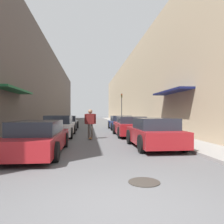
# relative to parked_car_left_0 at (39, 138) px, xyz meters

# --- Properties ---
(ground) EXTENTS (126.53, 126.53, 0.00)m
(ground) POSITION_rel_parked_car_left_0_xyz_m (2.31, 18.10, -0.61)
(ground) COLOR #515154
(curb_strip_left) EXTENTS (1.80, 57.51, 0.12)m
(curb_strip_left) POSITION_rel_parked_car_left_0_xyz_m (-2.06, 23.85, -0.55)
(curb_strip_left) COLOR gray
(curb_strip_left) RESTS_ON ground
(curb_strip_right) EXTENTS (1.80, 57.51, 0.12)m
(curb_strip_right) POSITION_rel_parked_car_left_0_xyz_m (6.68, 23.85, -0.55)
(curb_strip_right) COLOR gray
(curb_strip_right) RESTS_ON ground
(building_row_left) EXTENTS (4.90, 57.51, 10.04)m
(building_row_left) POSITION_rel_parked_car_left_0_xyz_m (-4.96, 23.85, 4.41)
(building_row_left) COLOR #564C47
(building_row_left) RESTS_ON ground
(building_row_right) EXTENTS (4.90, 57.51, 9.60)m
(building_row_right) POSITION_rel_parked_car_left_0_xyz_m (9.58, 23.85, 4.19)
(building_row_right) COLOR tan
(building_row_right) RESTS_ON ground
(parked_car_left_0) EXTENTS (1.85, 4.82, 1.25)m
(parked_car_left_0) POSITION_rel_parked_car_left_0_xyz_m (0.00, 0.00, 0.00)
(parked_car_left_0) COLOR maroon
(parked_car_left_0) RESTS_ON ground
(parked_car_left_1) EXTENTS (1.88, 4.73, 1.37)m
(parked_car_left_1) POSITION_rel_parked_car_left_0_xyz_m (-0.01, 6.03, 0.06)
(parked_car_left_1) COLOR silver
(parked_car_left_1) RESTS_ON ground
(parked_car_left_2) EXTENTS (1.87, 4.68, 1.27)m
(parked_car_left_2) POSITION_rel_parked_car_left_0_xyz_m (-0.05, 12.02, 0.01)
(parked_car_left_2) COLOR #515459
(parked_car_left_2) RESTS_ON ground
(parked_car_right_0) EXTENTS (1.91, 3.91, 1.31)m
(parked_car_right_0) POSITION_rel_parked_car_left_0_xyz_m (4.72, 0.95, 0.03)
(parked_car_right_0) COLOR maroon
(parked_car_right_0) RESTS_ON ground
(parked_car_right_1) EXTENTS (2.01, 4.35, 1.29)m
(parked_car_right_1) POSITION_rel_parked_car_left_0_xyz_m (4.63, 5.89, 0.03)
(parked_car_right_1) COLOR maroon
(parked_car_right_1) RESTS_ON ground
(parked_car_right_2) EXTENTS (2.04, 3.98, 1.27)m
(parked_car_right_2) POSITION_rel_parked_car_left_0_xyz_m (4.82, 11.58, 0.01)
(parked_car_right_2) COLOR navy
(parked_car_right_2) RESTS_ON ground
(skateboarder) EXTENTS (0.67, 0.78, 1.74)m
(skateboarder) POSITION_rel_parked_car_left_0_xyz_m (1.96, 4.45, 0.47)
(skateboarder) COLOR brown
(skateboarder) RESTS_ON ground
(manhole_cover) EXTENTS (0.70, 0.70, 0.02)m
(manhole_cover) POSITION_rel_parked_car_left_0_xyz_m (3.07, -3.66, -0.60)
(manhole_cover) COLOR #332D28
(manhole_cover) RESTS_ON ground
(traffic_light) EXTENTS (0.16, 0.22, 3.88)m
(traffic_light) POSITION_rel_parked_car_left_0_xyz_m (6.18, 19.60, 1.88)
(traffic_light) COLOR #2D2D2D
(traffic_light) RESTS_ON curb_strip_right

